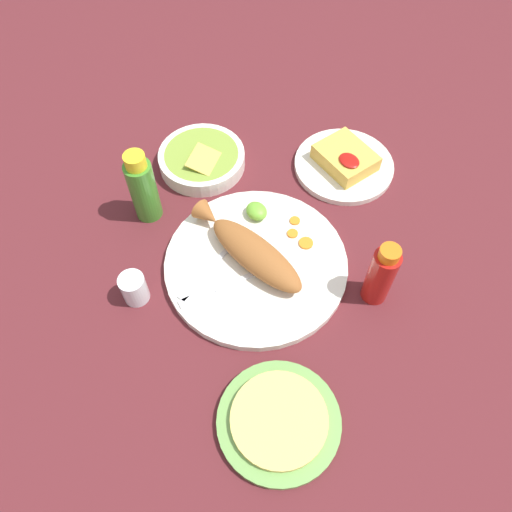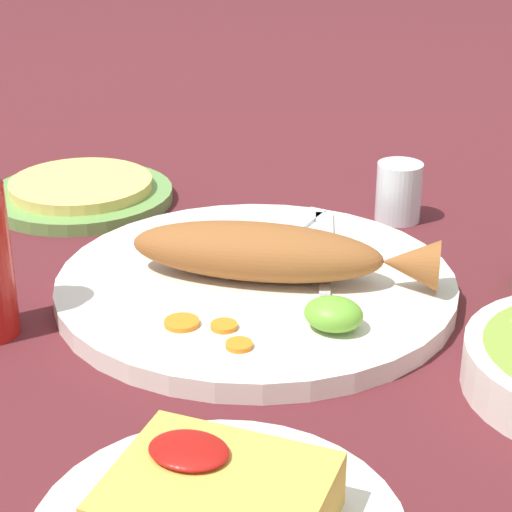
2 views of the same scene
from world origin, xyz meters
name	(u,v)px [view 2 (image 2 of 2)]	position (x,y,z in m)	size (l,w,h in m)	color
ground_plane	(256,295)	(0.00, 0.00, 0.00)	(4.00, 4.00, 0.00)	#561E23
main_plate	(256,286)	(0.00, 0.00, 0.01)	(0.35, 0.35, 0.02)	white
fried_fish	(273,253)	(-0.01, 0.00, 0.04)	(0.28, 0.11, 0.05)	#935628
fork_near	(279,236)	(0.01, -0.09, 0.02)	(0.04, 0.19, 0.00)	silver
fork_far	(324,245)	(-0.04, -0.08, 0.02)	(0.07, 0.18, 0.00)	silver
carrot_slice_near	(182,323)	(0.02, 0.10, 0.02)	(0.03, 0.03, 0.00)	orange
carrot_slice_mid	(224,326)	(-0.01, 0.10, 0.02)	(0.02, 0.02, 0.00)	orange
carrot_slice_far	(239,345)	(-0.03, 0.12, 0.02)	(0.02, 0.02, 0.00)	orange
lime_wedge_main	(334,314)	(-0.09, 0.07, 0.03)	(0.05, 0.04, 0.03)	#6BB233
salt_cup	(398,195)	(-0.08, -0.22, 0.03)	(0.05, 0.05, 0.06)	silver
fries_pile	(217,503)	(-0.10, 0.31, 0.03)	(0.12, 0.10, 0.04)	gold
tortilla_plate	(82,196)	(0.26, -0.15, 0.01)	(0.20, 0.20, 0.01)	#6B9E4C
tortilla_stack	(81,185)	(0.26, -0.15, 0.02)	(0.16, 0.16, 0.01)	#E0C666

